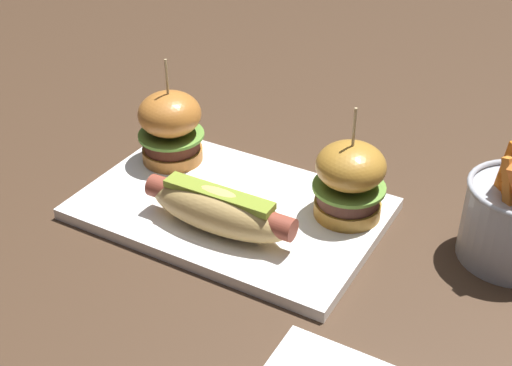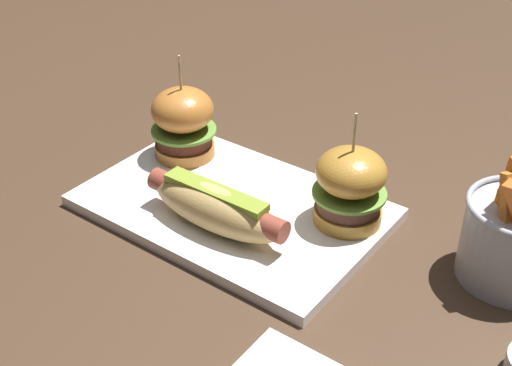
{
  "view_description": "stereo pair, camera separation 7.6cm",
  "coord_description": "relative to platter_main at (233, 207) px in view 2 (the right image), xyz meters",
  "views": [
    {
      "loc": [
        0.35,
        -0.56,
        0.47
      ],
      "look_at": [
        0.03,
        0.0,
        0.05
      ],
      "focal_mm": 47.9,
      "sensor_mm": 36.0,
      "label": 1
    },
    {
      "loc": [
        0.41,
        -0.51,
        0.47
      ],
      "look_at": [
        0.03,
        0.0,
        0.05
      ],
      "focal_mm": 47.9,
      "sensor_mm": 36.0,
      "label": 2
    }
  ],
  "objects": [
    {
      "name": "slider_right",
      "position": [
        0.13,
        0.05,
        0.05
      ],
      "size": [
        0.08,
        0.08,
        0.13
      ],
      "color": "#B27C2D",
      "rests_on": "platter_main"
    },
    {
      "name": "ground_plane",
      "position": [
        0.0,
        0.0,
        -0.01
      ],
      "size": [
        3.0,
        3.0,
        0.0
      ],
      "primitive_type": "plane",
      "color": "#422D1E"
    },
    {
      "name": "slider_left",
      "position": [
        -0.12,
        0.05,
        0.05
      ],
      "size": [
        0.08,
        0.08,
        0.14
      ],
      "color": "#B86E2D",
      "rests_on": "platter_main"
    },
    {
      "name": "hot_dog",
      "position": [
        0.02,
        -0.05,
        0.03
      ],
      "size": [
        0.18,
        0.06,
        0.05
      ],
      "color": "tan",
      "rests_on": "platter_main"
    },
    {
      "name": "platter_main",
      "position": [
        0.0,
        0.0,
        0.0
      ],
      "size": [
        0.34,
        0.22,
        0.01
      ],
      "primitive_type": "cube",
      "color": "white",
      "rests_on": "ground"
    }
  ]
}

